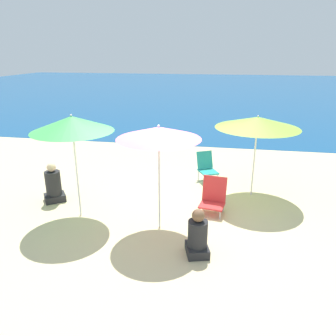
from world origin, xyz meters
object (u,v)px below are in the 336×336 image
beach_umbrella_pink (159,133)px  beach_umbrella_green (72,124)px  beach_chair_teal (206,166)px  person_seated_near (54,186)px  beach_umbrella_lime (258,123)px  person_seated_far (198,236)px  beach_chair_red (213,196)px

beach_umbrella_pink → beach_umbrella_green: bearing=174.1°
beach_chair_teal → person_seated_near: person_seated_near is taller
beach_umbrella_green → beach_umbrella_pink: (1.76, -0.18, -0.06)m
beach_umbrella_lime → person_seated_near: bearing=-165.4°
beach_umbrella_pink → beach_umbrella_lime: bearing=45.6°
beach_umbrella_green → beach_umbrella_lime: bearing=25.6°
beach_chair_teal → person_seated_far: bearing=-115.8°
beach_umbrella_pink → beach_chair_teal: beach_umbrella_pink is taller
beach_chair_red → person_seated_far: person_seated_far is taller
beach_umbrella_pink → beach_chair_red: beach_umbrella_pink is taller
beach_umbrella_lime → beach_chair_red: bearing=-129.5°
beach_umbrella_pink → person_seated_near: bearing=164.2°
beach_umbrella_green → beach_chair_teal: beach_umbrella_green is taller
beach_umbrella_pink → beach_chair_teal: 3.20m
beach_umbrella_green → beach_umbrella_pink: bearing=-5.9°
beach_umbrella_green → beach_umbrella_pink: beach_umbrella_green is taller
beach_umbrella_lime → beach_umbrella_pink: size_ratio=0.94×
beach_umbrella_green → beach_chair_red: beach_umbrella_green is taller
beach_umbrella_green → person_seated_near: size_ratio=2.34×
beach_umbrella_lime → beach_chair_red: (-0.88, -1.06, -1.42)m
beach_umbrella_green → beach_chair_red: (2.76, 0.68, -1.61)m
beach_umbrella_green → person_seated_far: beach_umbrella_green is taller
beach_chair_teal → person_seated_near: (-3.38, -1.96, -0.01)m
beach_chair_teal → beach_chair_red: beach_chair_red is taller
beach_chair_red → person_seated_near: 3.66m
beach_umbrella_lime → beach_umbrella_green: bearing=-154.4°
person_seated_near → person_seated_far: 3.80m
beach_chair_teal → beach_chair_red: 1.87m
beach_umbrella_pink → person_seated_far: beach_umbrella_pink is taller
beach_umbrella_lime → beach_chair_teal: 1.97m
beach_umbrella_green → beach_chair_red: 3.27m
beach_umbrella_green → person_seated_near: bearing=147.7°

